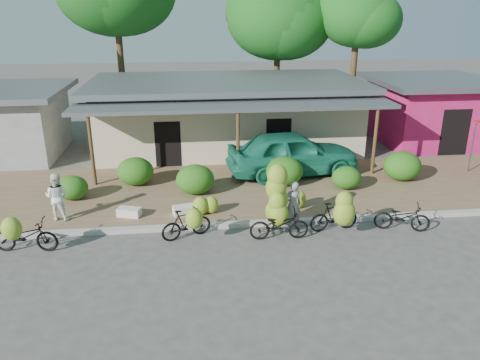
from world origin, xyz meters
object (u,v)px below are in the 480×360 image
Objects in this scene: tree_center_right at (275,16)px; tree_near_right at (354,14)px; bike_far_left at (24,235)px; teal_van at (292,153)px; sack_near at (186,210)px; bike_right at (338,213)px; bike_left at (188,223)px; sack_far at (129,212)px; bike_center at (278,209)px; vendor at (293,205)px; bike_far_right at (402,217)px; bystander at (57,197)px.

tree_near_right is (4.00, -2.00, 0.13)m from tree_center_right.
teal_van is at bearing -52.38° from bike_far_left.
sack_near is at bearing -61.25° from bike_far_left.
tree_center_right is 5.12× the size of bike_right.
bike_left is 0.31× the size of teal_van.
tree_center_right is 11.19× the size of sack_far.
bike_center is at bearing -81.47° from bike_far_left.
tree_near_right is 4.96× the size of vendor.
teal_van is (1.04, 4.72, 0.23)m from vendor.
tree_near_right reaches higher than vendor.
sack_near is 1.87m from sack_far.
sack_near is (-4.63, 1.76, -0.42)m from bike_right.
bike_right is 0.31× the size of teal_van.
bike_far_right is (-2.69, -13.45, -5.81)m from tree_near_right.
bike_far_right is at bearing -96.76° from bike_right.
teal_van is at bearing 28.95° from sack_far.
bike_center is at bearing -19.89° from sack_far.
vendor is (-2.08, -14.91, -5.33)m from tree_center_right.
bike_far_left is at bearing -135.91° from tree_near_right.
bike_far_right is at bearing -101.32° from tree_near_right.
bike_center is at bearing 177.02° from bystander.
bike_far_left is 4.64m from bike_left.
tree_center_right is 5.27× the size of vendor.
bike_far_right is 0.34× the size of teal_van.
bystander is at bearing -22.73° from vendor.
bike_far_left is 0.87× the size of bike_center.
bystander is 9.15m from teal_van.
bystander is at bearing 96.81° from bike_far_right.
bike_left is at bearing 132.90° from teal_van.
bystander reaches higher than sack_near.
bike_far_right is 8.78m from sack_far.
bike_far_left is at bearing 83.29° from bike_right.
tree_near_right is 17.25m from bike_left.
bike_right reaches higher than bike_far_left.
sack_near is at bearing 61.90° from bike_center.
bike_left reaches higher than sack_far.
vendor is 4.84m from teal_van.
bike_far_left is (-10.01, -15.57, -5.57)m from tree_center_right.
bike_center reaches higher than bike_left.
bike_right is at bearing 179.01° from bystander.
teal_van is (-1.04, -10.19, -5.10)m from tree_center_right.
sack_near reaches higher than sack_far.
teal_van is at bearing -4.59° from bike_right.
bike_right is at bearing -92.32° from bike_center.
bike_far_right is 11.00m from bystander.
bike_right reaches higher than sack_far.
tree_center_right reaches higher than sack_near.
tree_center_right is 1.58× the size of teal_van.
bike_right reaches higher than sack_near.
sack_far is 0.47× the size of vendor.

